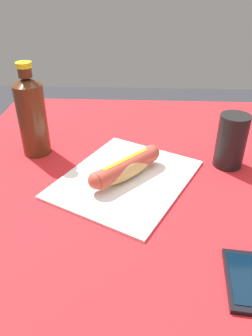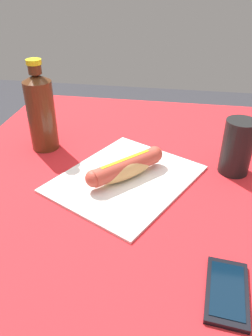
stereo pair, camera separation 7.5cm
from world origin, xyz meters
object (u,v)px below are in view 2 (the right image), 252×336
at_px(soda_bottle, 41,111).
at_px(cell_phone, 227,291).
at_px(hot_dog, 126,167).
at_px(drinking_cup, 237,147).

bearing_deg(soda_bottle, cell_phone, 48.15).
height_order(hot_dog, drinking_cup, drinking_cup).
xyz_separation_m(hot_dog, soda_bottle, (-0.12, -0.24, 0.07)).
distance_m(soda_bottle, drinking_cup, 0.50).
height_order(hot_dog, soda_bottle, soda_bottle).
bearing_deg(drinking_cup, cell_phone, -7.23).
xyz_separation_m(hot_dog, drinking_cup, (-0.08, 0.25, 0.03)).
height_order(hot_dog, cell_phone, hot_dog).
bearing_deg(hot_dog, drinking_cup, 106.84).
xyz_separation_m(hot_dog, cell_phone, (0.28, 0.21, -0.03)).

